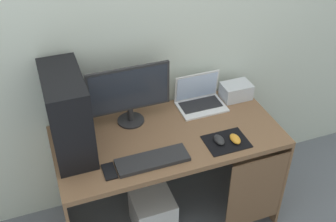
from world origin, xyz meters
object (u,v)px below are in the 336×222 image
object	(u,v)px
cell_phone	(109,171)
laptop	(200,99)
mouse_right	(235,139)
subwoofer	(153,212)
mouse_left	(219,140)
pc_tower	(67,114)
monitor	(129,93)
keyboard	(152,160)
projector	(236,91)

from	to	relation	value
cell_phone	laptop	bearing A→B (deg)	29.88
mouse_right	subwoofer	xyz separation A→B (m)	(-0.49, 0.16, -0.64)
laptop	mouse_left	size ratio (longest dim) A/B	3.26
pc_tower	laptop	xyz separation A→B (m)	(0.88, 0.14, -0.21)
pc_tower	monitor	world-z (taller)	pc_tower
laptop	subwoofer	distance (m)	0.84
pc_tower	laptop	distance (m)	0.92
laptop	keyboard	xyz separation A→B (m)	(-0.48, -0.42, -0.03)
keyboard	laptop	bearing A→B (deg)	41.43
pc_tower	cell_phone	bearing A→B (deg)	-61.04
cell_phone	subwoofer	xyz separation A→B (m)	(0.29, 0.15, -0.63)
pc_tower	projector	xyz separation A→B (m)	(1.15, 0.14, -0.19)
pc_tower	monitor	distance (m)	0.41
mouse_right	laptop	bearing A→B (deg)	96.16
keyboard	mouse_left	size ratio (longest dim) A/B	4.38
cell_phone	keyboard	bearing A→B (deg)	-0.71
laptop	mouse_right	world-z (taller)	laptop
cell_phone	subwoofer	bearing A→B (deg)	27.03
laptop	keyboard	bearing A→B (deg)	-138.57
projector	mouse_right	world-z (taller)	projector
mouse_left	cell_phone	size ratio (longest dim) A/B	0.74
projector	keyboard	world-z (taller)	projector
mouse_right	cell_phone	bearing A→B (deg)	179.40
projector	keyboard	bearing A→B (deg)	-150.93
monitor	keyboard	xyz separation A→B (m)	(0.01, -0.40, -0.21)
monitor	cell_phone	distance (m)	0.51
pc_tower	projector	size ratio (longest dim) A/B	2.50
monitor	mouse_left	bearing A→B (deg)	-40.75
laptop	mouse_left	xyz separation A→B (m)	(-0.05, -0.40, -0.02)
mouse_left	mouse_right	bearing A→B (deg)	-14.74
laptop	projector	distance (m)	0.27
keyboard	mouse_left	world-z (taller)	mouse_left
pc_tower	subwoofer	world-z (taller)	pc_tower
keyboard	pc_tower	bearing A→B (deg)	145.42
mouse_left	pc_tower	bearing A→B (deg)	162.79
projector	monitor	bearing A→B (deg)	-178.74
laptop	subwoofer	bearing A→B (deg)	-148.33
projector	subwoofer	xyz separation A→B (m)	(-0.71, -0.26, -0.68)
subwoofer	mouse_right	bearing A→B (deg)	-17.79
keyboard	mouse_right	bearing A→B (deg)	-0.55
mouse_left	cell_phone	distance (m)	0.68
projector	mouse_right	xyz separation A→B (m)	(-0.22, -0.42, -0.03)
monitor	subwoofer	world-z (taller)	monitor
pc_tower	keyboard	xyz separation A→B (m)	(0.40, -0.28, -0.24)
laptop	mouse_right	bearing A→B (deg)	-83.84
mouse_left	mouse_right	size ratio (longest dim) A/B	1.00
pc_tower	mouse_left	distance (m)	0.90
monitor	projector	size ratio (longest dim) A/B	2.58
projector	mouse_left	xyz separation A→B (m)	(-0.32, -0.40, -0.03)
cell_phone	subwoofer	distance (m)	0.71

